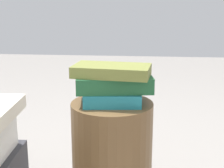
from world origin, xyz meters
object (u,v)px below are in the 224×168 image
(book_olive, at_px, (111,71))
(book_forest, at_px, (114,82))
(side_table, at_px, (112,158))
(book_teal, at_px, (112,97))

(book_olive, bearing_deg, book_forest, -110.46)
(side_table, bearing_deg, book_teal, 68.84)
(side_table, xyz_separation_m, book_forest, (-0.01, -0.01, 0.33))
(book_teal, distance_m, book_forest, 0.06)
(book_olive, bearing_deg, book_teal, -102.68)
(side_table, xyz_separation_m, book_olive, (0.00, 0.01, 0.38))
(book_teal, xyz_separation_m, book_olive, (0.00, 0.01, 0.11))
(book_olive, bearing_deg, side_table, -103.33)
(side_table, bearing_deg, book_forest, -124.53)
(book_teal, bearing_deg, side_table, -117.08)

